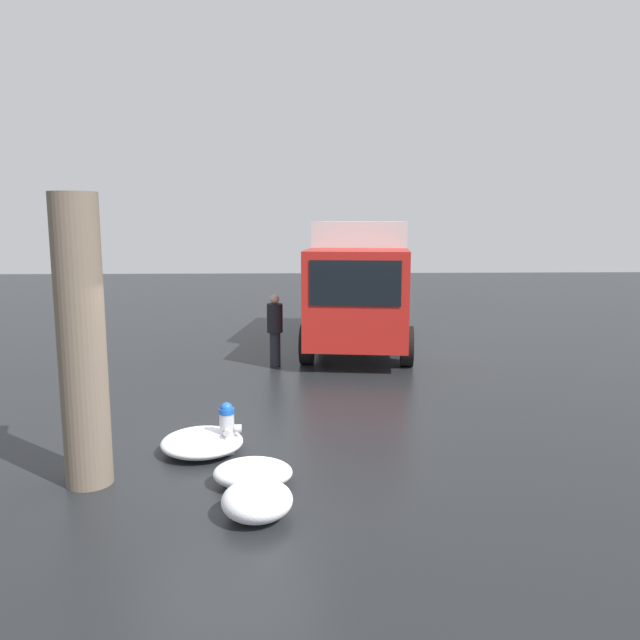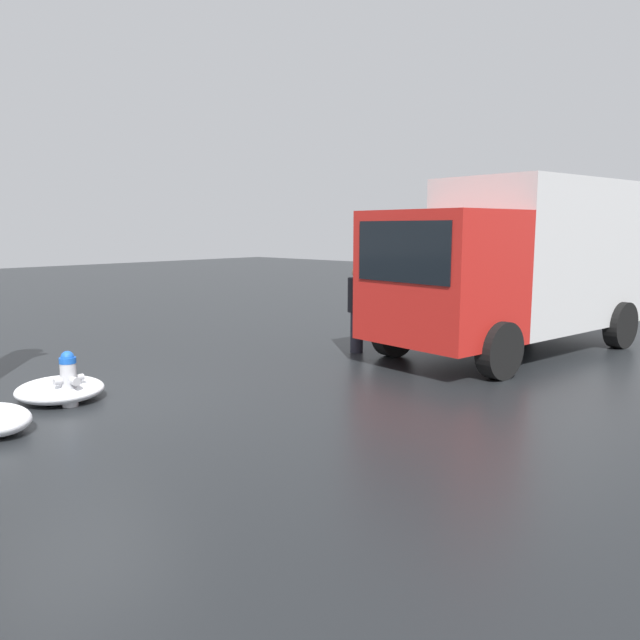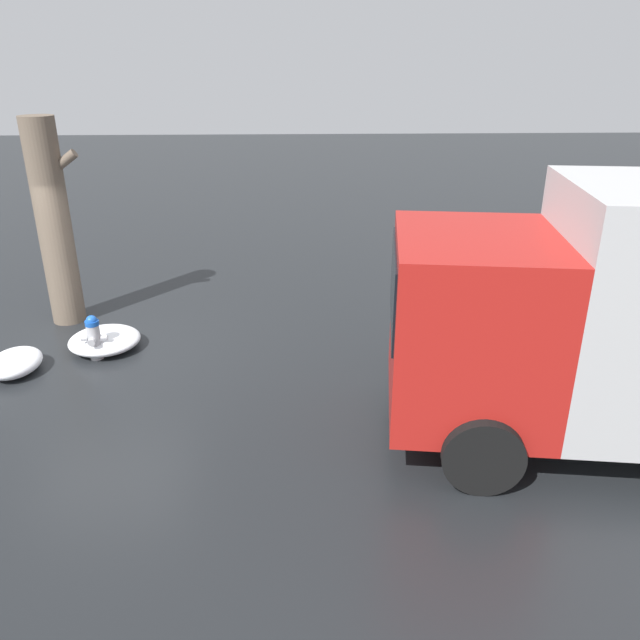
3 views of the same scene
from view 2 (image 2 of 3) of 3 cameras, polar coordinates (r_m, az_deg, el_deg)
name	(u,v)px [view 2 (image 2 of 3)]	position (r m, az deg, el deg)	size (l,w,h in m)	color
ground_plane	(70,406)	(8.87, -21.86, -7.31)	(60.00, 60.00, 0.00)	black
fire_hydrant	(69,378)	(8.77, -21.98, -4.94)	(0.41, 0.31, 0.74)	#B7B7BC
delivery_truck	(519,260)	(12.22, 17.74, 5.22)	(6.29, 3.16, 3.20)	red
pedestrian	(357,306)	(11.59, 3.40, 1.30)	(0.35, 0.35, 1.61)	#23232D
snow_pile_by_tree	(60,390)	(9.16, -22.68, -5.89)	(1.14, 1.14, 0.30)	white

